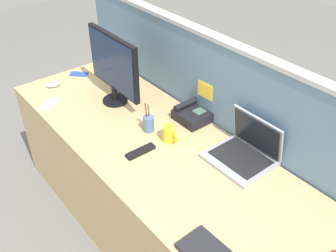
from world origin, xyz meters
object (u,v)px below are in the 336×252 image
computer_mouse_right_hand (53,84)px  cell_phone_blue_case (79,74)px  desktop_monitor (113,66)px  coffee_mug (169,134)px  tv_remote (141,151)px  pen_cup (149,123)px  cell_phone_white_slab (49,104)px  desk_phone (193,114)px  laptop (246,150)px

computer_mouse_right_hand → cell_phone_blue_case: computer_mouse_right_hand is taller
desktop_monitor → coffee_mug: desktop_monitor is taller
tv_remote → coffee_mug: 0.19m
pen_cup → cell_phone_blue_case: bearing=179.1°
tv_remote → coffee_mug: bearing=87.8°
tv_remote → pen_cup: bearing=132.2°
desktop_monitor → cell_phone_blue_case: bearing=-178.1°
computer_mouse_right_hand → cell_phone_white_slab: bearing=-18.4°
desk_phone → desktop_monitor: bearing=-152.2°
tv_remote → cell_phone_white_slab: bearing=-166.2°
cell_phone_blue_case → pen_cup: bearing=45.8°
laptop → coffee_mug: size_ratio=2.83×
desktop_monitor → laptop: size_ratio=1.56×
computer_mouse_right_hand → cell_phone_white_slab: computer_mouse_right_hand is taller
laptop → computer_mouse_right_hand: (-1.33, -0.45, -0.04)m
laptop → computer_mouse_right_hand: 1.41m
cell_phone_white_slab → coffee_mug: coffee_mug is taller
desktop_monitor → laptop: desktop_monitor is taller
pen_cup → coffee_mug: bearing=12.0°
cell_phone_white_slab → tv_remote: 0.77m
desktop_monitor → coffee_mug: bearing=0.1°
laptop → computer_mouse_right_hand: laptop is taller
desktop_monitor → laptop: 0.95m
laptop → coffee_mug: (-0.37, -0.22, -0.01)m
tv_remote → desktop_monitor: bearing=161.5°
laptop → cell_phone_white_slab: bearing=-153.0°
desk_phone → coffee_mug: size_ratio=1.73×
desktop_monitor → cell_phone_blue_case: (-0.47, -0.02, -0.25)m
pen_cup → cell_phone_white_slab: pen_cup is taller
computer_mouse_right_hand → laptop: bearing=31.8°
desk_phone → tv_remote: bearing=-81.5°
desk_phone → pen_cup: bearing=-104.8°
computer_mouse_right_hand → cell_phone_white_slab: size_ratio=0.69×
desktop_monitor → cell_phone_blue_case: size_ratio=3.87×
coffee_mug → pen_cup: bearing=-168.0°
computer_mouse_right_hand → cell_phone_white_slab: (0.20, -0.12, -0.01)m
cell_phone_white_slab → cell_phone_blue_case: same height
desk_phone → tv_remote: (0.06, -0.43, -0.02)m
pen_cup → tv_remote: bearing=-48.6°
cell_phone_white_slab → laptop: bearing=-5.9°
tv_remote → computer_mouse_right_hand: bearing=-176.2°
laptop → tv_remote: laptop is taller
pen_cup → tv_remote: size_ratio=1.06×
laptop → coffee_mug: bearing=-149.5°
coffee_mug → computer_mouse_right_hand: bearing=-166.3°
desk_phone → cell_phone_blue_case: (-0.94, -0.26, -0.03)m
cell_phone_blue_case → tv_remote: 1.02m
pen_cup → coffee_mug: size_ratio=1.61×
pen_cup → cell_phone_white_slab: 0.70m
desktop_monitor → cell_phone_white_slab: bearing=-122.3°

